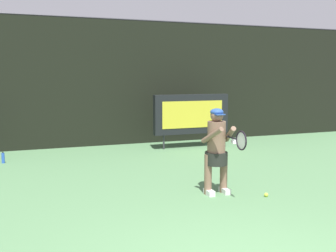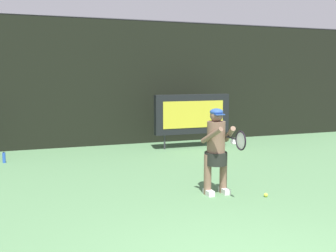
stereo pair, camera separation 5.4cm
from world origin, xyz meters
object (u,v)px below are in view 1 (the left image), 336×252
tennis_racket (240,140)px  tennis_ball_loose (266,195)px  water_bottle (3,158)px  tennis_player (217,148)px  scoreboard (191,114)px

tennis_racket → tennis_ball_loose: (0.58, 0.10, -0.98)m
water_bottle → tennis_racket: 5.82m
tennis_ball_loose → tennis_player: bearing=146.5°
water_bottle → tennis_racket: bearing=-50.3°
tennis_racket → water_bottle: bearing=144.4°
scoreboard → tennis_ball_loose: (-0.66, -4.69, -0.91)m
tennis_ball_loose → water_bottle: bearing=134.6°
tennis_racket → tennis_ball_loose: bearing=24.9°
water_bottle → tennis_racket: tennis_racket is taller
tennis_racket → scoreboard: bearing=90.1°
water_bottle → tennis_player: tennis_player is taller
scoreboard → tennis_player: (-1.37, -4.22, -0.14)m
scoreboard → tennis_ball_loose: bearing=-98.1°
tennis_player → tennis_ball_loose: 1.14m
tennis_ball_loose → tennis_racket: bearing=-169.7°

